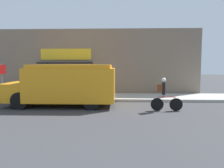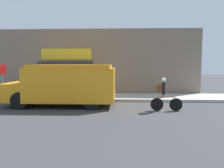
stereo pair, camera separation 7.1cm
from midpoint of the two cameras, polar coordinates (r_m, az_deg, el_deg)
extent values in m
plane|color=#38383A|center=(13.52, -10.13, -4.53)|extent=(70.00, 70.00, 0.00)
cube|color=#ADAAA3|center=(14.85, -8.95, -3.31)|extent=(28.00, 2.79, 0.16)
cube|color=#756656|center=(16.25, -7.94, 5.66)|extent=(17.35, 0.18, 4.81)
cube|color=gold|center=(16.39, -11.75, 7.61)|extent=(3.71, 0.05, 0.81)
cube|color=black|center=(16.07, -11.99, 5.40)|extent=(3.89, 0.67, 0.10)
cube|color=orange|center=(12.01, -10.32, -0.09)|extent=(4.65, 2.41, 1.74)
cube|color=orange|center=(13.00, -22.99, -1.76)|extent=(1.24, 2.19, 0.96)
cube|color=orange|center=(11.96, -10.40, 4.55)|extent=(4.28, 2.21, 0.20)
cube|color=black|center=(13.30, -25.16, -3.34)|extent=(0.14, 2.33, 0.24)
cube|color=red|center=(13.71, -14.24, 0.86)|extent=(0.03, 0.44, 0.44)
cylinder|color=black|center=(13.78, -19.24, -2.72)|extent=(0.87, 0.27, 0.87)
cylinder|color=black|center=(11.92, -22.84, -4.05)|extent=(0.87, 0.27, 0.87)
cylinder|color=black|center=(12.91, -4.05, -2.96)|extent=(0.87, 0.27, 0.87)
cylinder|color=black|center=(10.90, -5.22, -4.50)|extent=(0.87, 0.27, 0.87)
cylinder|color=black|center=(11.07, 16.52, -5.19)|extent=(0.63, 0.06, 0.63)
cylinder|color=black|center=(10.91, 11.84, -5.23)|extent=(0.63, 0.06, 0.63)
cylinder|color=red|center=(10.92, 14.24, -3.34)|extent=(0.86, 0.06, 0.04)
cylinder|color=red|center=(10.89, 13.42, -3.03)|extent=(0.04, 0.04, 0.12)
cube|color=black|center=(10.84, 13.46, -1.14)|extent=(0.12, 0.20, 0.60)
sphere|color=white|center=(10.80, 13.51, 1.02)|extent=(0.21, 0.21, 0.21)
cube|color=brown|center=(10.81, 12.47, -0.98)|extent=(0.26, 0.15, 0.36)
cylinder|color=slate|center=(15.67, -26.64, 0.84)|extent=(0.07, 0.07, 2.12)
cube|color=red|center=(15.60, -26.84, 3.42)|extent=(0.45, 0.45, 0.60)
cylinder|color=#38383D|center=(16.42, -24.42, -1.25)|extent=(0.53, 0.53, 0.78)
cylinder|color=black|center=(16.38, -24.48, 0.18)|extent=(0.54, 0.54, 0.04)
camera|label=1|loc=(0.04, -89.84, 0.01)|focal=35.00mm
camera|label=2|loc=(0.04, 90.16, -0.01)|focal=35.00mm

